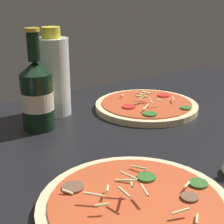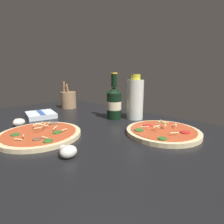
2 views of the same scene
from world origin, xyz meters
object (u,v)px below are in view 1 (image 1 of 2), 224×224
Objects in this scene: beer_bottle at (37,94)px; pizza_near at (136,206)px; oil_bottle at (55,75)px; pizza_far at (146,106)px.

pizza_near is at bearing -92.34° from beer_bottle.
beer_bottle is 1.04× the size of oil_bottle.
pizza_near is 1.31× the size of oil_bottle.
oil_bottle reaches higher than pizza_near.
pizza_far is 1.24× the size of oil_bottle.
beer_bottle is (1.55, 37.96, 7.49)cm from pizza_near.
oil_bottle is at bearing 41.32° from beer_bottle.
beer_bottle is 11.04cm from oil_bottle.
oil_bottle is (8.16, 7.18, 1.90)cm from beer_bottle.
pizza_far is 1.20× the size of beer_bottle.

